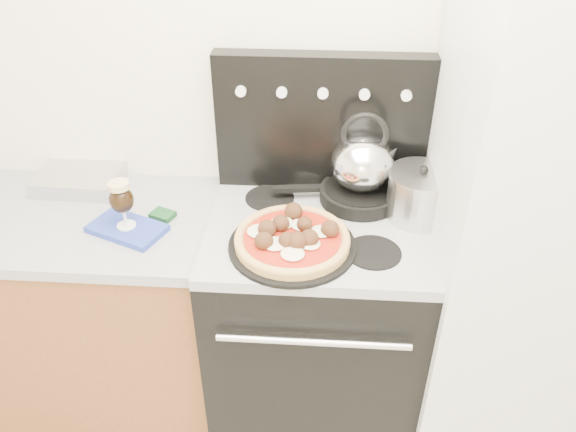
# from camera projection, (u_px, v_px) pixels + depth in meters

# --- Properties ---
(room_shell) EXTENTS (3.52, 3.01, 2.52)m
(room_shell) POSITION_uv_depth(u_px,v_px,m) (268.00, 352.00, 1.02)
(room_shell) COLOR beige
(room_shell) RESTS_ON ground
(base_cabinet) EXTENTS (1.45, 0.60, 0.86)m
(base_cabinet) POSITION_uv_depth(u_px,v_px,m) (43.00, 308.00, 2.28)
(base_cabinet) COLOR brown
(base_cabinet) RESTS_ON ground
(countertop) EXTENTS (1.48, 0.63, 0.04)m
(countertop) POSITION_uv_depth(u_px,v_px,m) (12.00, 217.00, 2.03)
(countertop) COLOR #A4A3A9
(countertop) RESTS_ON base_cabinet
(stove_body) EXTENTS (0.76, 0.65, 0.88)m
(stove_body) POSITION_uv_depth(u_px,v_px,m) (314.00, 324.00, 2.19)
(stove_body) COLOR black
(stove_body) RESTS_ON ground
(cooktop) EXTENTS (0.76, 0.65, 0.04)m
(cooktop) POSITION_uv_depth(u_px,v_px,m) (318.00, 229.00, 1.93)
(cooktop) COLOR #ADADB2
(cooktop) RESTS_ON stove_body
(backguard) EXTENTS (0.76, 0.08, 0.50)m
(backguard) POSITION_uv_depth(u_px,v_px,m) (322.00, 123.00, 2.01)
(backguard) COLOR black
(backguard) RESTS_ON cooktop
(fridge) EXTENTS (0.64, 0.68, 1.90)m
(fridge) POSITION_uv_depth(u_px,v_px,m) (530.00, 229.00, 1.85)
(fridge) COLOR silver
(fridge) RESTS_ON ground
(foil_sheet) EXTENTS (0.30, 0.23, 0.06)m
(foil_sheet) POSITION_uv_depth(u_px,v_px,m) (80.00, 180.00, 2.15)
(foil_sheet) COLOR silver
(foil_sheet) RESTS_ON countertop
(oven_mitt) EXTENTS (0.29, 0.23, 0.02)m
(oven_mitt) POSITION_uv_depth(u_px,v_px,m) (127.00, 229.00, 1.92)
(oven_mitt) COLOR #283CA9
(oven_mitt) RESTS_ON countertop
(beer_glass) EXTENTS (0.09, 0.09, 0.18)m
(beer_glass) POSITION_uv_depth(u_px,v_px,m) (122.00, 204.00, 1.86)
(beer_glass) COLOR black
(beer_glass) RESTS_ON oven_mitt
(pizza_pan) EXTENTS (0.52, 0.52, 0.01)m
(pizza_pan) POSITION_uv_depth(u_px,v_px,m) (292.00, 245.00, 1.81)
(pizza_pan) COLOR black
(pizza_pan) RESTS_ON cooktop
(pizza) EXTENTS (0.45, 0.45, 0.05)m
(pizza) POSITION_uv_depth(u_px,v_px,m) (292.00, 237.00, 1.79)
(pizza) COLOR #E0A556
(pizza) RESTS_ON pizza_pan
(skillet) EXTENTS (0.32, 0.32, 0.05)m
(skillet) POSITION_uv_depth(u_px,v_px,m) (360.00, 194.00, 2.03)
(skillet) COLOR black
(skillet) RESTS_ON cooktop
(tea_kettle) EXTENTS (0.22, 0.22, 0.24)m
(tea_kettle) POSITION_uv_depth(u_px,v_px,m) (363.00, 158.00, 1.95)
(tea_kettle) COLOR white
(tea_kettle) RESTS_ON skillet
(stock_pot) EXTENTS (0.26, 0.26, 0.16)m
(stock_pot) POSITION_uv_depth(u_px,v_px,m) (420.00, 196.00, 1.92)
(stock_pot) COLOR silver
(stock_pot) RESTS_ON cooktop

